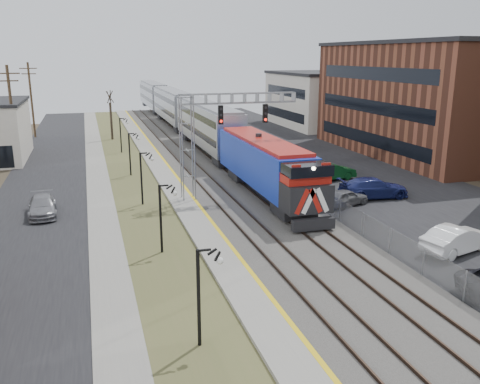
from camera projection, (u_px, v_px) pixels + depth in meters
name	position (u px, v px, depth m)	size (l,w,h in m)	color
street_west	(43.00, 189.00, 42.50)	(7.00, 120.00, 0.04)	black
sidewalk	(99.00, 185.00, 43.74)	(2.00, 120.00, 0.08)	gray
grass_median	(134.00, 183.00, 44.58)	(4.00, 120.00, 0.06)	#4F532C
platform	(168.00, 180.00, 45.39)	(2.00, 120.00, 0.24)	gray
ballast_bed	(222.00, 176.00, 46.79)	(8.00, 120.00, 0.20)	#595651
parking_lot	(339.00, 169.00, 50.14)	(16.00, 120.00, 0.04)	black
platform_edge	(178.00, 178.00, 45.60)	(0.24, 120.00, 0.01)	gold
track_near	(201.00, 176.00, 46.18)	(1.58, 120.00, 0.15)	#2D2119
track_far	(238.00, 173.00, 47.16)	(1.58, 120.00, 0.15)	#2D2119
train	(182.00, 113.00, 72.12)	(3.00, 85.85, 5.33)	#1531AD
signal_gantry	(209.00, 128.00, 38.10)	(9.00, 1.07, 8.15)	gray
lampposts	(160.00, 218.00, 28.61)	(0.14, 62.14, 4.00)	black
fence	(265.00, 166.00, 47.77)	(0.04, 120.00, 1.60)	gray
bare_trees	(29.00, 150.00, 45.10)	(12.30, 42.30, 5.95)	#382D23
car_lot_b	(457.00, 240.00, 28.75)	(1.64, 4.70, 1.55)	white
car_lot_d	(373.00, 188.00, 39.75)	(2.24, 5.52, 1.60)	navy
car_lot_e	(345.00, 198.00, 37.72)	(1.50, 3.73, 1.27)	slate
car_lot_f	(332.00, 172.00, 45.54)	(1.58, 4.53, 1.49)	#0D411B
car_street_b	(42.00, 206.00, 35.46)	(1.85, 4.54, 1.32)	gray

